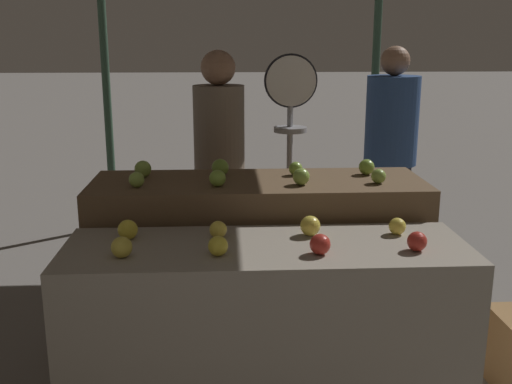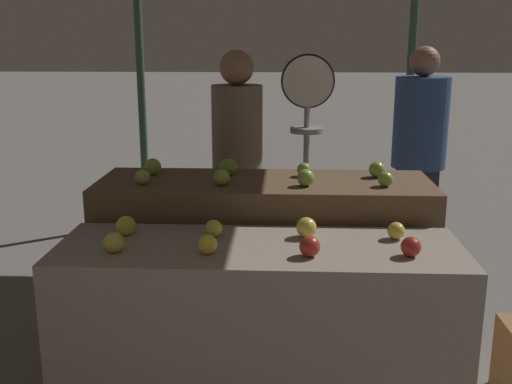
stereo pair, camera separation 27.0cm
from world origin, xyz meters
name	(u,v)px [view 1 (the left image)]	position (x,y,z in m)	size (l,w,h in m)	color
display_counter_front	(266,340)	(0.00, 0.00, 0.43)	(1.67, 0.55, 0.85)	gray
display_counter_back	(258,272)	(0.00, 0.60, 0.49)	(1.67, 0.55, 0.99)	brown
apple_front_0	(122,247)	(-0.57, -0.11, 0.90)	(0.08, 0.08, 0.08)	gold
apple_front_1	(218,246)	(-0.20, -0.11, 0.89)	(0.08, 0.08, 0.08)	gold
apple_front_2	(320,244)	(0.20, -0.12, 0.90)	(0.08, 0.08, 0.08)	#B72D23
apple_front_3	(417,241)	(0.59, -0.10, 0.89)	(0.08, 0.08, 0.08)	#B72D23
apple_front_4	(128,230)	(-0.58, 0.11, 0.90)	(0.08, 0.08, 0.08)	gold
apple_front_5	(218,230)	(-0.20, 0.10, 0.89)	(0.07, 0.07, 0.07)	yellow
apple_front_6	(310,226)	(0.20, 0.12, 0.90)	(0.09, 0.09, 0.09)	yellow
apple_front_7	(397,226)	(0.57, 0.11, 0.89)	(0.07, 0.07, 0.07)	yellow
apple_back_0	(137,180)	(-0.59, 0.49, 1.03)	(0.07, 0.07, 0.07)	#8EB247
apple_back_1	(217,178)	(-0.20, 0.48, 1.03)	(0.08, 0.08, 0.08)	#84AD3D
apple_back_2	(301,177)	(0.20, 0.49, 1.03)	(0.08, 0.08, 0.08)	#8EB247
apple_back_3	(378,176)	(0.58, 0.50, 1.02)	(0.07, 0.07, 0.07)	#8EB247
apple_back_4	(143,169)	(-0.59, 0.70, 1.03)	(0.09, 0.09, 0.09)	#8EB247
apple_back_5	(220,168)	(-0.19, 0.71, 1.03)	(0.09, 0.09, 0.09)	#7AA338
apple_back_6	(296,169)	(0.20, 0.70, 1.02)	(0.07, 0.07, 0.07)	#84AD3D
apple_back_7	(367,167)	(0.57, 0.70, 1.03)	(0.08, 0.08, 0.08)	#84AD3D
produce_scale	(290,124)	(0.23, 1.26, 1.18)	(0.32, 0.20, 1.60)	#99999E
person_vendor_at_scale	(220,160)	(-0.20, 1.39, 0.94)	(0.43, 0.43, 1.62)	#2D2D38
person_customer_left	(391,141)	(1.09, 2.08, 0.93)	(0.42, 0.42, 1.63)	#2D2D38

